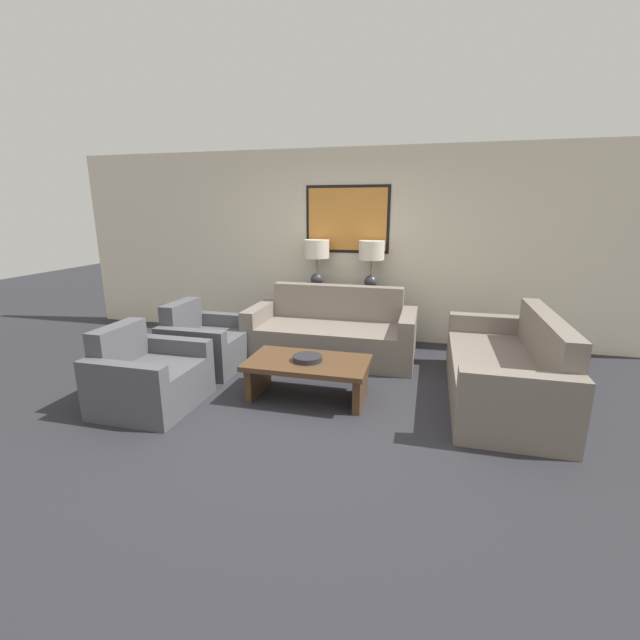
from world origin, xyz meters
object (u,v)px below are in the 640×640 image
Objects in this scene: couch_by_side at (506,371)px; armchair_near_back_wall at (205,344)px; table_lamp_right at (371,256)px; armchair_near_camera at (148,378)px; couch_by_back_wall at (332,334)px; coffee_table at (308,370)px; table_lamp_left at (317,254)px; console_table at (343,315)px; decorative_bowl at (308,358)px.

couch_by_side is 3.33m from armchair_near_back_wall.
table_lamp_right is 0.73× the size of armchair_near_camera.
couch_by_back_wall is at bearing 52.57° from armchair_near_camera.
table_lamp_right is 0.56× the size of coffee_table.
table_lamp_left is 0.73× the size of armchair_near_camera.
console_table is 4.33× the size of decorative_bowl.
coffee_table is (-1.90, -0.44, -0.00)m from couch_by_side.
table_lamp_left and table_lamp_right have the same top height.
armchair_near_back_wall is (-1.38, -1.42, -0.11)m from console_table.
table_lamp_right reaches higher than couch_by_back_wall.
decorative_bowl is (-0.34, -1.97, -0.81)m from table_lamp_right.
armchair_near_back_wall is at bearing 158.82° from decorative_bowl.
armchair_near_back_wall is at bearing 159.12° from coffee_table.
decorative_bowl is 0.32× the size of armchair_near_back_wall.
armchair_near_back_wall is at bearing 178.27° from couch_by_side.
couch_by_back_wall reaches higher than armchair_near_back_wall.
armchair_near_camera reaches higher than coffee_table.
table_lamp_right is at bearing 0.00° from table_lamp_left.
armchair_near_back_wall is at bearing -134.27° from console_table.
table_lamp_left is 0.56× the size of coffee_table.
console_table is 0.93m from table_lamp_right.
table_lamp_left reaches higher than coffee_table.
couch_by_back_wall is 1.00× the size of couch_by_side.
table_lamp_right is 2.31× the size of decorative_bowl.
armchair_near_back_wall is (-1.77, -1.42, -0.95)m from table_lamp_right.
table_lamp_left is at bearing 54.78° from armchair_near_back_wall.
armchair_near_back_wall is at bearing 90.00° from armchair_near_camera.
armchair_near_camera is at bearing -159.12° from coffee_table.
couch_by_back_wall is at bearing -118.57° from table_lamp_right.
armchair_near_camera is at bearing -163.43° from couch_by_side.
coffee_table is 1.31× the size of armchair_near_camera.
table_lamp_right is at bearing 54.86° from armchair_near_camera.
armchair_near_back_wall is (-1.43, 0.55, -0.02)m from coffee_table.
decorative_bowl is (-1.90, -0.45, 0.13)m from couch_by_side.
coffee_table is at bearing -87.98° from couch_by_back_wall.
couch_by_back_wall reaches higher than decorative_bowl.
couch_by_back_wall is at bearing 27.42° from armchair_near_back_wall.
console_table is 1.99m from armchair_near_back_wall.
console_table is 2.47m from couch_by_side.
armchair_near_back_wall reaches higher than coffee_table.
table_lamp_left is at bearing 102.25° from coffee_table.
couch_by_side is 1.95m from coffee_table.
table_lamp_right is at bearing 80.25° from coffee_table.
couch_by_side reaches higher than armchair_near_back_wall.
coffee_table is at bearing 20.88° from armchair_near_camera.
armchair_near_camera is at bearing -118.88° from console_table.
table_lamp_right is 2.16m from decorative_bowl.
couch_by_side is 3.47m from armchair_near_camera.
couch_by_back_wall is at bearing -90.00° from console_table.
table_lamp_right reaches higher than coffee_table.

